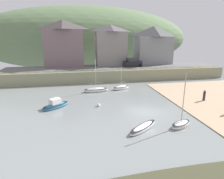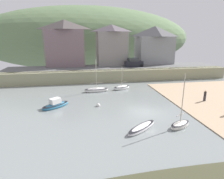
{
  "view_description": "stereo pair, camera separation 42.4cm",
  "coord_description": "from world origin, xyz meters",
  "px_view_note": "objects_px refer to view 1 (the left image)",
  "views": [
    {
      "loc": [
        -8.52,
        -21.66,
        9.44
      ],
      "look_at": [
        -3.46,
        4.99,
        1.69
      ],
      "focal_mm": 30.79,
      "sensor_mm": 36.0,
      "label": 1
    },
    {
      "loc": [
        -8.1,
        -21.74,
        9.44
      ],
      "look_at": [
        -3.46,
        4.99,
        1.69
      ],
      "focal_mm": 30.79,
      "sensor_mm": 36.0,
      "label": 2
    }
  ],
  "objects_px": {
    "sailboat_blue_trim": "(56,105)",
    "sailboat_white_hull": "(143,127)",
    "fishing_boat_green": "(96,90)",
    "parked_car_near_slipway": "(132,63)",
    "waterfront_building_left": "(64,43)",
    "rowboat_small_beached": "(121,88)",
    "waterfront_building_centre": "(110,45)",
    "person_near_water": "(204,95)",
    "sailboat_nearest_shore": "(181,124)",
    "mooring_buoy": "(99,105)",
    "waterfront_building_right": "(153,45)"
  },
  "relations": [
    {
      "from": "sailboat_blue_trim",
      "to": "sailboat_white_hull",
      "type": "bearing_deg",
      "value": -79.11
    },
    {
      "from": "fishing_boat_green",
      "to": "parked_car_near_slipway",
      "type": "height_order",
      "value": "fishing_boat_green"
    },
    {
      "from": "waterfront_building_left",
      "to": "rowboat_small_beached",
      "type": "xyz_separation_m",
      "value": [
        10.29,
        -14.49,
        -7.35
      ]
    },
    {
      "from": "waterfront_building_centre",
      "to": "person_near_water",
      "type": "xyz_separation_m",
      "value": [
        9.83,
        -23.05,
        -6.17
      ]
    },
    {
      "from": "parked_car_near_slipway",
      "to": "person_near_water",
      "type": "xyz_separation_m",
      "value": [
        5.5,
        -18.55,
        -2.22
      ]
    },
    {
      "from": "parked_car_near_slipway",
      "to": "waterfront_building_left",
      "type": "bearing_deg",
      "value": 157.29
    },
    {
      "from": "parked_car_near_slipway",
      "to": "sailboat_blue_trim",
      "type": "bearing_deg",
      "value": -138.82
    },
    {
      "from": "fishing_boat_green",
      "to": "sailboat_nearest_shore",
      "type": "height_order",
      "value": "sailboat_nearest_shore"
    },
    {
      "from": "waterfront_building_left",
      "to": "mooring_buoy",
      "type": "bearing_deg",
      "value": -76.76
    },
    {
      "from": "waterfront_building_right",
      "to": "sailboat_white_hull",
      "type": "relative_size",
      "value": 2.22
    },
    {
      "from": "fishing_boat_green",
      "to": "waterfront_building_centre",
      "type": "bearing_deg",
      "value": 65.78
    },
    {
      "from": "waterfront_building_right",
      "to": "mooring_buoy",
      "type": "distance_m",
      "value": 28.65
    },
    {
      "from": "sailboat_blue_trim",
      "to": "person_near_water",
      "type": "relative_size",
      "value": 2.43
    },
    {
      "from": "waterfront_building_centre",
      "to": "waterfront_building_right",
      "type": "bearing_deg",
      "value": 0.0
    },
    {
      "from": "rowboat_small_beached",
      "to": "sailboat_nearest_shore",
      "type": "height_order",
      "value": "sailboat_nearest_shore"
    },
    {
      "from": "rowboat_small_beached",
      "to": "person_near_water",
      "type": "bearing_deg",
      "value": -61.08
    },
    {
      "from": "person_near_water",
      "to": "sailboat_white_hull",
      "type": "bearing_deg",
      "value": -150.3
    },
    {
      "from": "waterfront_building_right",
      "to": "sailboat_white_hull",
      "type": "bearing_deg",
      "value": -113.34
    },
    {
      "from": "waterfront_building_right",
      "to": "sailboat_nearest_shore",
      "type": "height_order",
      "value": "waterfront_building_right"
    },
    {
      "from": "sailboat_blue_trim",
      "to": "person_near_water",
      "type": "bearing_deg",
      "value": -42.25
    },
    {
      "from": "waterfront_building_centre",
      "to": "fishing_boat_green",
      "type": "xyz_separation_m",
      "value": [
        -5.27,
        -15.18,
        -6.86
      ]
    },
    {
      "from": "person_near_water",
      "to": "mooring_buoy",
      "type": "relative_size",
      "value": 3.1
    },
    {
      "from": "rowboat_small_beached",
      "to": "person_near_water",
      "type": "relative_size",
      "value": 2.62
    },
    {
      "from": "waterfront_building_right",
      "to": "fishing_boat_green",
      "type": "height_order",
      "value": "waterfront_building_right"
    },
    {
      "from": "rowboat_small_beached",
      "to": "parked_car_near_slipway",
      "type": "distance_m",
      "value": 11.54
    },
    {
      "from": "waterfront_building_right",
      "to": "sailboat_white_hull",
      "type": "height_order",
      "value": "waterfront_building_right"
    },
    {
      "from": "waterfront_building_left",
      "to": "waterfront_building_centre",
      "type": "relative_size",
      "value": 1.1
    },
    {
      "from": "waterfront_building_right",
      "to": "person_near_water",
      "type": "height_order",
      "value": "waterfront_building_right"
    },
    {
      "from": "rowboat_small_beached",
      "to": "sailboat_blue_trim",
      "type": "xyz_separation_m",
      "value": [
        -10.77,
        -7.19,
        0.05
      ]
    },
    {
      "from": "fishing_boat_green",
      "to": "sailboat_white_hull",
      "type": "relative_size",
      "value": 1.39
    },
    {
      "from": "parked_car_near_slipway",
      "to": "rowboat_small_beached",
      "type": "bearing_deg",
      "value": -122.82
    },
    {
      "from": "waterfront_building_centre",
      "to": "fishing_boat_green",
      "type": "height_order",
      "value": "waterfront_building_centre"
    },
    {
      "from": "waterfront_building_left",
      "to": "sailboat_blue_trim",
      "type": "xyz_separation_m",
      "value": [
        -0.47,
        -21.67,
        -7.3
      ]
    },
    {
      "from": "rowboat_small_beached",
      "to": "mooring_buoy",
      "type": "xyz_separation_m",
      "value": [
        -5.04,
        -7.85,
        -0.13
      ]
    },
    {
      "from": "fishing_boat_green",
      "to": "sailboat_white_hull",
      "type": "distance_m",
      "value": 14.96
    },
    {
      "from": "rowboat_small_beached",
      "to": "parked_car_near_slipway",
      "type": "xyz_separation_m",
      "value": [
        4.98,
        9.99,
        2.92
      ]
    },
    {
      "from": "fishing_boat_green",
      "to": "mooring_buoy",
      "type": "distance_m",
      "value": 7.17
    },
    {
      "from": "waterfront_building_right",
      "to": "mooring_buoy",
      "type": "height_order",
      "value": "waterfront_building_right"
    },
    {
      "from": "fishing_boat_green",
      "to": "sailboat_nearest_shore",
      "type": "bearing_deg",
      "value": -68.19
    },
    {
      "from": "fishing_boat_green",
      "to": "sailboat_white_hull",
      "type": "xyz_separation_m",
      "value": [
        3.31,
        -14.59,
        -0.09
      ]
    },
    {
      "from": "waterfront_building_left",
      "to": "fishing_boat_green",
      "type": "bearing_deg",
      "value": -69.51
    },
    {
      "from": "waterfront_building_left",
      "to": "rowboat_small_beached",
      "type": "height_order",
      "value": "waterfront_building_left"
    },
    {
      "from": "waterfront_building_right",
      "to": "parked_car_near_slipway",
      "type": "xyz_separation_m",
      "value": [
        -6.55,
        -4.5,
        -3.83
      ]
    },
    {
      "from": "sailboat_blue_trim",
      "to": "sailboat_nearest_shore",
      "type": "height_order",
      "value": "sailboat_nearest_shore"
    },
    {
      "from": "waterfront_building_left",
      "to": "waterfront_building_right",
      "type": "height_order",
      "value": "waterfront_building_left"
    },
    {
      "from": "waterfront_building_right",
      "to": "person_near_water",
      "type": "relative_size",
      "value": 5.63
    },
    {
      "from": "waterfront_building_centre",
      "to": "rowboat_small_beached",
      "type": "distance_m",
      "value": 16.05
    },
    {
      "from": "waterfront_building_centre",
      "to": "parked_car_near_slipway",
      "type": "height_order",
      "value": "waterfront_building_centre"
    },
    {
      "from": "waterfront_building_left",
      "to": "person_near_water",
      "type": "bearing_deg",
      "value": -47.97
    },
    {
      "from": "waterfront_building_left",
      "to": "person_near_water",
      "type": "xyz_separation_m",
      "value": [
        20.77,
        -23.05,
        -6.66
      ]
    }
  ]
}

